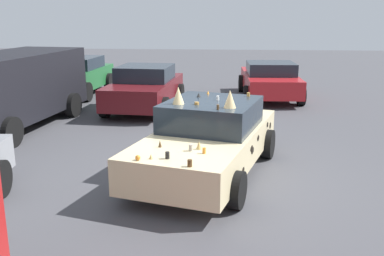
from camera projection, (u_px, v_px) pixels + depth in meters
name	position (u px, v px, depth m)	size (l,w,h in m)	color
ground_plane	(207.00, 173.00, 8.51)	(60.00, 60.00, 0.00)	#47474C
art_car_decorated	(209.00, 138.00, 8.38)	(4.64, 2.85, 1.70)	beige
parked_van_far_left	(8.00, 87.00, 11.56)	(5.45, 2.71, 1.98)	black
parked_sedan_behind_right	(145.00, 88.00, 13.95)	(4.10, 2.23, 1.40)	#5B1419
parked_sedan_far_right	(75.00, 76.00, 16.54)	(4.00, 2.20, 1.41)	#1E602D
parked_sedan_far_left	(270.00, 80.00, 15.87)	(4.23, 2.18, 1.32)	red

